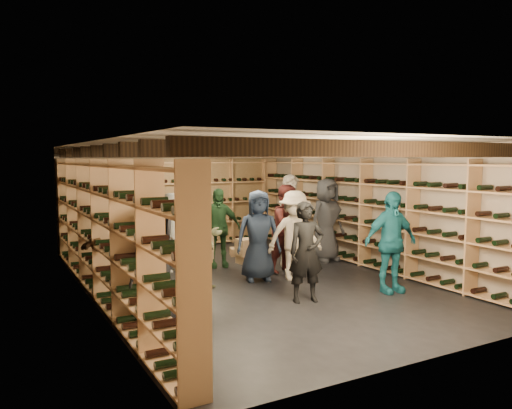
{
  "coord_description": "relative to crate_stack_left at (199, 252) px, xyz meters",
  "views": [
    {
      "loc": [
        -4.1,
        -7.66,
        2.16
      ],
      "look_at": [
        0.18,
        0.2,
        1.32
      ],
      "focal_mm": 35.0,
      "sensor_mm": 36.0,
      "label": 1
    }
  ],
  "objects": [
    {
      "name": "ground",
      "position": [
        0.49,
        -1.3,
        -0.34
      ],
      "size": [
        8.0,
        8.0,
        0.0
      ],
      "primitive_type": "plane",
      "color": "black",
      "rests_on": "ground"
    },
    {
      "name": "walls",
      "position": [
        0.49,
        -1.3,
        0.86
      ],
      "size": [
        5.52,
        8.02,
        2.4
      ],
      "color": "tan",
      "rests_on": "ground"
    },
    {
      "name": "ceiling",
      "position": [
        0.49,
        -1.3,
        2.06
      ],
      "size": [
        5.5,
        8.0,
        0.01
      ],
      "primitive_type": "cube",
      "color": "#BFB6A3",
      "rests_on": "walls"
    },
    {
      "name": "ceiling_joists",
      "position": [
        0.49,
        -1.3,
        1.92
      ],
      "size": [
        5.4,
        7.12,
        0.18
      ],
      "color": "black",
      "rests_on": "ground"
    },
    {
      "name": "wine_rack_left",
      "position": [
        -2.08,
        -1.3,
        0.74
      ],
      "size": [
        0.32,
        7.5,
        2.15
      ],
      "color": "tan",
      "rests_on": "ground"
    },
    {
      "name": "wine_rack_right",
      "position": [
        3.06,
        -1.3,
        0.74
      ],
      "size": [
        0.32,
        7.5,
        2.15
      ],
      "color": "tan",
      "rests_on": "ground"
    },
    {
      "name": "wine_rack_back",
      "position": [
        0.49,
        2.53,
        0.73
      ],
      "size": [
        4.7,
        0.3,
        2.15
      ],
      "color": "tan",
      "rests_on": "ground"
    },
    {
      "name": "crate_stack_left",
      "position": [
        0.0,
        0.0,
        0.0
      ],
      "size": [
        0.59,
        0.5,
        0.68
      ],
      "rotation": [
        0.0,
        0.0,
        0.42
      ],
      "color": "tan",
      "rests_on": "ground"
    },
    {
      "name": "crate_stack_right",
      "position": [
        1.12,
        0.0,
        -0.08
      ],
      "size": [
        0.53,
        0.38,
        0.51
      ],
      "rotation": [
        0.0,
        0.0,
        0.1
      ],
      "color": "tan",
      "rests_on": "ground"
    },
    {
      "name": "crate_loose",
      "position": [
        1.35,
        0.81,
        -0.25
      ],
      "size": [
        0.58,
        0.48,
        0.17
      ],
      "primitive_type": "cube",
      "rotation": [
        0.0,
        0.0,
        -0.34
      ],
      "color": "tan",
      "rests_on": "ground"
    },
    {
      "name": "person_0",
      "position": [
        -1.69,
        -2.79,
        0.42
      ],
      "size": [
        0.87,
        0.71,
        1.53
      ],
      "primitive_type": "imported",
      "rotation": [
        0.0,
        0.0,
        -0.35
      ],
      "color": "black",
      "rests_on": "ground"
    },
    {
      "name": "person_1",
      "position": [
        0.58,
        -2.86,
        0.42
      ],
      "size": [
        0.62,
        0.48,
        1.51
      ],
      "primitive_type": "imported",
      "rotation": [
        0.0,
        0.0,
        -0.23
      ],
      "color": "black",
      "rests_on": "ground"
    },
    {
      "name": "person_2",
      "position": [
        -0.54,
        -1.54,
        0.52
      ],
      "size": [
        1.03,
        0.94,
        1.72
      ],
      "primitive_type": "imported",
      "rotation": [
        0.0,
        0.0,
        0.43
      ],
      "color": "#575A3A",
      "rests_on": "ground"
    },
    {
      "name": "person_3",
      "position": [
        1.17,
        -1.62,
        0.45
      ],
      "size": [
        1.1,
        0.74,
        1.59
      ],
      "primitive_type": "imported",
      "rotation": [
        0.0,
        0.0,
        -0.15
      ],
      "color": "#C2B297",
      "rests_on": "ground"
    },
    {
      "name": "person_4",
      "position": [
        2.07,
        -3.06,
        0.48
      ],
      "size": [
        1.0,
        0.5,
        1.64
      ],
      "primitive_type": "imported",
      "rotation": [
        0.0,
        0.0,
        -0.11
      ],
      "color": "#1A6977",
      "rests_on": "ground"
    },
    {
      "name": "person_5",
      "position": [
        -1.69,
        -1.21,
        0.44
      ],
      "size": [
        1.47,
        0.5,
        1.57
      ],
      "primitive_type": "imported",
      "rotation": [
        0.0,
        0.0,
        0.03
      ],
      "color": "brown",
      "rests_on": "ground"
    },
    {
      "name": "person_6",
      "position": [
        0.59,
        -1.35,
        0.46
      ],
      "size": [
        0.91,
        0.74,
        1.6
      ],
      "primitive_type": "imported",
      "rotation": [
        0.0,
        0.0,
        -0.35
      ],
      "color": "#202D45",
      "rests_on": "ground"
    },
    {
      "name": "person_7",
      "position": [
        1.75,
        -0.63,
        0.58
      ],
      "size": [
        0.73,
        0.53,
        1.84
      ],
      "primitive_type": "imported",
      "rotation": [
        0.0,
        0.0,
        -0.15
      ],
      "color": "gray",
      "rests_on": "ground"
    },
    {
      "name": "person_8",
      "position": [
        1.39,
        -1.07,
        0.49
      ],
      "size": [
        0.95,
        0.83,
        1.67
      ],
      "primitive_type": "imported",
      "rotation": [
        0.0,
        0.0,
        0.29
      ],
      "color": "#481917",
      "rests_on": "ground"
    },
    {
      "name": "person_9",
      "position": [
        -0.53,
        0.0,
        0.41
      ],
      "size": [
        1.05,
        0.7,
        1.5
      ],
      "primitive_type": "imported",
      "rotation": [
        0.0,
        0.0,
        0.16
      ],
      "color": "#B5B3A4",
      "rests_on": "ground"
    },
    {
      "name": "person_10",
      "position": [
        0.41,
        0.0,
        0.44
      ],
      "size": [
        0.98,
        0.59,
        1.57
      ],
      "primitive_type": "imported",
      "rotation": [
        0.0,
        0.0,
        -0.24
      ],
      "color": "#264F29",
      "rests_on": "ground"
    },
    {
      "name": "person_12",
      "position": [
        2.67,
        -0.54,
        0.53
      ],
      "size": [
        0.92,
        0.68,
        1.74
      ],
      "primitive_type": "imported",
      "rotation": [
        0.0,
        0.0,
        0.15
      ],
      "color": "#35363B",
      "rests_on": "ground"
    }
  ]
}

